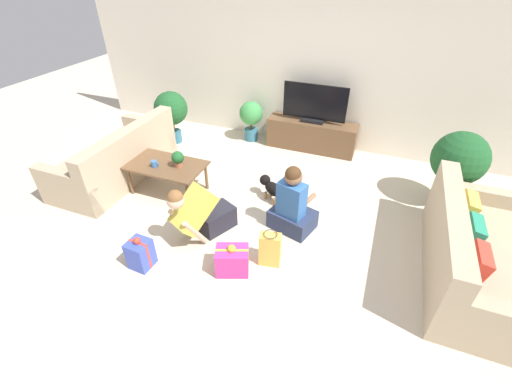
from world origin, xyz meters
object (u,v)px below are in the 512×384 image
Objects in this scene: person_kneeling at (201,213)px; mug at (154,164)px; person_sitting at (292,206)px; gift_box_b at (232,260)px; potted_plant_back_left at (251,116)px; gift_bag_a at (270,249)px; potted_plant_corner_left at (171,110)px; dog at (271,187)px; tabletop_plant at (178,158)px; sofa_right at (472,255)px; sofa_left at (117,160)px; tv at (314,106)px; potted_plant_corner_right at (459,160)px; tv_console at (311,135)px; coffee_table at (167,167)px; gift_box_a at (140,254)px.

mug is at bearing 176.43° from person_kneeling.
person_sitting reaches higher than gift_box_b.
potted_plant_back_left reaches higher than gift_box_b.
person_kneeling is at bearing 171.75° from gift_bag_a.
person_sitting is (0.96, 0.53, -0.02)m from person_kneeling.
gift_bag_a is (1.35, -2.77, -0.24)m from potted_plant_back_left.
person_kneeling is 2.04× the size of gift_box_b.
potted_plant_corner_left is 1.65m from mug.
tabletop_plant is at bearing -41.29° from dog.
sofa_right is at bearing 34.49° from person_kneeling.
sofa_left is at bearing 168.59° from mug.
gift_box_b is (1.02, -3.03, -0.30)m from potted_plant_back_left.
tv is at bearing 95.02° from gift_bag_a.
potted_plant_corner_right is 1.25× the size of person_kneeling.
tv reaches higher than potted_plant_corner_left.
tv_console is 1.64× the size of potted_plant_corner_left.
gift_box_b is (-2.20, -2.18, -0.52)m from potted_plant_corner_right.
tv_console is 1.79× the size of person_kneeling.
coffee_table is at bearing 156.31° from gift_bag_a.
potted_plant_corner_left is at bearing 173.89° from sofa_left.
tv_console is 1.67× the size of person_sitting.
sofa_right is at bearing -3.49° from tabletop_plant.
potted_plant_corner_left is 2.23× the size of gift_box_b.
person_kneeling is at bearing 68.46° from sofa_left.
gift_box_b is (-0.09, -3.08, -0.64)m from tv.
potted_plant_corner_left is at bearing -81.06° from dog.
mug is at bearing -136.29° from coffee_table.
coffee_table is at bearing 43.71° from mug.
potted_plant_corner_left reaches higher than gift_bag_a.
coffee_table is 3.86m from potted_plant_corner_right.
potted_plant_back_left is 1.78× the size of gift_box_a.
gift_box_b is at bearing -91.69° from tv_console.
mug is (0.83, -0.17, 0.20)m from sofa_left.
tabletop_plant is at bearing -98.11° from potted_plant_back_left.
sofa_right is 1.39m from potted_plant_corner_right.
gift_bag_a is (-2.00, -0.61, -0.08)m from sofa_right.
person_sitting is 2.19× the size of gift_box_b.
potted_plant_corner_right reaches higher than gift_box_b.
dog is 1.09× the size of gift_box_a.
gift_box_b is (0.96, 0.29, -0.02)m from gift_box_a.
person_kneeling is 1.92× the size of dog.
gift_bag_a reaches higher than dog.
tv is 1.25× the size of person_kneeling.
tv_console is at bearing 51.63° from mug.
coffee_table is 1.84m from gift_box_b.
tv is (1.58, 2.02, 0.39)m from coffee_table.
coffee_table is 2.03m from potted_plant_back_left.
tv_console is at bearing 0.00° from tv.
potted_plant_back_left is 1.97m from tabletop_plant.
person_sitting is 1.01m from gift_box_b.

